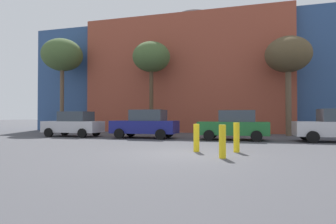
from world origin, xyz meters
name	(u,v)px	position (x,y,z in m)	size (l,w,h in m)	color
ground_plane	(183,154)	(0.00, 0.00, 0.00)	(200.00, 200.00, 0.00)	#47474C
building_backdrop	(194,81)	(-3.05, 20.44, 5.42)	(31.71, 13.52, 12.83)	#9E4733
parked_car_0	(74,124)	(-9.49, 6.97, 0.89)	(4.13, 2.03, 1.79)	silver
parked_car_1	(146,124)	(-4.02, 6.97, 0.94)	(4.34, 2.13, 1.88)	navy
parked_car_2	(234,125)	(1.69, 6.97, 0.90)	(4.18, 2.05, 1.81)	#1E662D
bare_tree_0	(62,56)	(-14.17, 11.99, 7.16)	(3.76, 3.76, 8.74)	brown
bare_tree_1	(151,58)	(-5.31, 11.95, 6.45)	(3.21, 3.21, 7.83)	brown
bare_tree_2	(288,56)	(5.52, 11.88, 6.00)	(3.35, 3.35, 7.44)	brown
bollard_yellow_0	(196,138)	(0.41, 0.74, 0.57)	(0.24, 0.24, 1.13)	yellow
bollard_yellow_1	(222,141)	(1.55, -0.75, 0.57)	(0.24, 0.24, 1.15)	yellow
bollard_yellow_2	(237,137)	(1.98, 1.03, 0.60)	(0.24, 0.24, 1.19)	yellow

